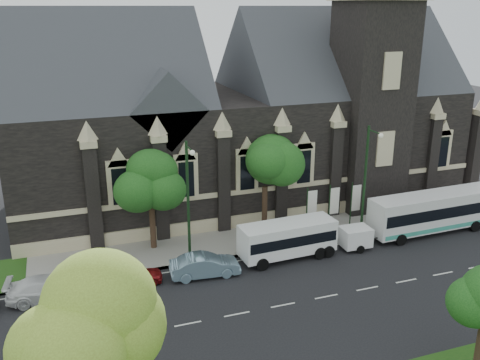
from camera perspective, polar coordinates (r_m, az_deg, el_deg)
name	(u,v)px	position (r m, az deg, el deg)	size (l,w,h in m)	color
ground	(283,305)	(33.29, 4.67, -13.38)	(160.00, 160.00, 0.00)	black
sidewalk	(233,242)	(41.04, -0.74, -6.73)	(80.00, 5.00, 0.15)	#9A948C
museum	(253,113)	(48.53, 1.43, 7.30)	(40.00, 17.70, 29.90)	black
tree_park_near	(85,333)	(20.23, -16.50, -15.64)	(4.42, 4.42, 8.56)	black
tree_walk_right	(267,163)	(41.12, 2.92, 1.86)	(4.08, 4.08, 7.80)	black
tree_walk_left	(152,176)	(38.74, -9.50, 0.46)	(3.91, 3.91, 7.64)	black
street_lamp_near	(367,176)	(41.33, 13.57, 0.42)	(0.36, 1.88, 9.00)	#163218
street_lamp_mid	(189,197)	(35.93, -5.59, -1.86)	(0.36, 1.88, 9.00)	#163218
banner_flag_left	(310,207)	(41.99, 7.63, -2.88)	(0.90, 0.10, 4.00)	#163218
banner_flag_center	(333,204)	(42.89, 10.01, -2.54)	(0.90, 0.10, 4.00)	#163218
banner_flag_right	(354,201)	(43.87, 12.30, -2.20)	(0.90, 0.10, 4.00)	#163218
tour_coach	(434,211)	(45.07, 20.29, -3.21)	(11.29, 2.90, 3.28)	silver
shuttle_bus	(288,238)	(38.29, 5.20, -6.25)	(7.16, 2.80, 2.72)	white
box_trailer	(355,237)	(40.69, 12.40, -6.04)	(3.20, 1.88, 1.70)	white
sedan	(205,265)	(36.11, -3.84, -9.23)	(1.65, 4.72, 1.55)	#7A9CB0
car_far_red	(133,275)	(35.79, -11.50, -10.10)	(1.52, 3.79, 1.29)	maroon
car_far_white	(52,288)	(35.37, -19.76, -11.00)	(2.18, 5.36, 1.56)	silver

